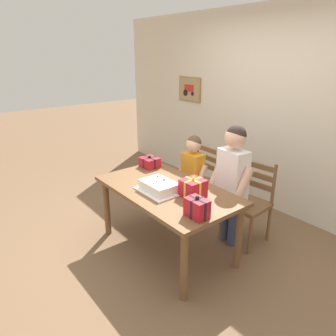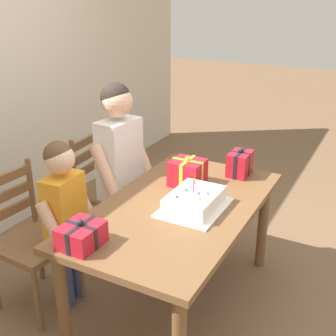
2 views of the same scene
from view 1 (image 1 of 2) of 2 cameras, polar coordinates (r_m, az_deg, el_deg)
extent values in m
plane|color=brown|center=(3.56, -0.20, -14.37)|extent=(20.00, 20.00, 0.00)
cube|color=beige|center=(4.31, 18.80, 9.59)|extent=(6.40, 0.08, 2.60)
cube|color=olive|center=(5.27, 3.96, 14.09)|extent=(0.51, 0.02, 0.39)
cube|color=#9E8456|center=(5.26, 3.88, 14.09)|extent=(0.48, 0.01, 0.36)
cube|color=red|center=(5.26, 3.84, 14.30)|extent=(0.22, 0.01, 0.11)
cylinder|color=black|center=(5.33, 3.20, 13.50)|extent=(0.10, 0.01, 0.10)
cylinder|color=black|center=(5.20, 4.46, 13.30)|extent=(0.06, 0.01, 0.06)
cube|color=brown|center=(3.21, -0.21, -4.02)|extent=(1.52, 0.86, 0.04)
cylinder|color=brown|center=(3.72, -11.07, -7.02)|extent=(0.07, 0.07, 0.68)
cylinder|color=brown|center=(2.76, 2.96, -17.42)|extent=(0.07, 0.07, 0.68)
cylinder|color=brown|center=(4.05, -2.26, -4.28)|extent=(0.07, 0.07, 0.68)
cylinder|color=brown|center=(3.19, 12.71, -12.19)|extent=(0.07, 0.07, 0.68)
cube|color=white|center=(3.14, -1.63, -4.12)|extent=(0.44, 0.34, 0.01)
cube|color=white|center=(3.12, -1.64, -3.27)|extent=(0.36, 0.26, 0.09)
cylinder|color=#E04C9E|center=(3.09, -1.45, -1.89)|extent=(0.01, 0.01, 0.07)
sphere|color=yellow|center=(3.07, -1.46, -1.11)|extent=(0.02, 0.02, 0.02)
sphere|color=green|center=(3.13, -0.84, -2.15)|extent=(0.02, 0.02, 0.02)
sphere|color=blue|center=(3.13, -0.59, -2.18)|extent=(0.02, 0.02, 0.02)
sphere|color=blue|center=(3.09, -2.16, -2.48)|extent=(0.02, 0.02, 0.02)
sphere|color=yellow|center=(3.12, -3.46, -2.27)|extent=(0.02, 0.02, 0.02)
sphere|color=purple|center=(3.21, -1.90, -1.55)|extent=(0.02, 0.02, 0.02)
sphere|color=purple|center=(3.04, -2.61, -2.84)|extent=(0.01, 0.01, 0.01)
sphere|color=orange|center=(3.04, 0.35, -2.86)|extent=(0.01, 0.01, 0.01)
cube|color=red|center=(2.65, 5.29, -7.26)|extent=(0.20, 0.14, 0.16)
cube|color=black|center=(2.65, 5.29, -7.26)|extent=(0.20, 0.02, 0.17)
cube|color=black|center=(2.65, 5.29, -7.26)|extent=(0.02, 0.14, 0.17)
sphere|color=black|center=(2.61, 5.36, -5.37)|extent=(0.04, 0.04, 0.04)
cube|color=red|center=(3.01, 4.56, -3.65)|extent=(0.20, 0.21, 0.17)
cube|color=yellow|center=(3.01, 4.56, -3.65)|extent=(0.20, 0.02, 0.17)
cube|color=yellow|center=(3.01, 4.56, -3.65)|extent=(0.02, 0.22, 0.17)
sphere|color=yellow|center=(2.97, 4.61, -1.91)|extent=(0.04, 0.04, 0.04)
cube|color=red|center=(3.77, -3.35, 1.03)|extent=(0.21, 0.18, 0.12)
cube|color=black|center=(3.77, -3.35, 1.03)|extent=(0.22, 0.02, 0.12)
cube|color=black|center=(3.77, -3.35, 1.03)|extent=(0.02, 0.19, 0.12)
sphere|color=black|center=(3.75, -3.37, 2.08)|extent=(0.04, 0.04, 0.04)
cube|color=brown|center=(4.08, 4.96, -2.48)|extent=(0.44, 0.44, 0.04)
cylinder|color=brown|center=(3.94, 4.52, -7.14)|extent=(0.04, 0.04, 0.43)
cylinder|color=brown|center=(4.20, 1.20, -5.20)|extent=(0.04, 0.04, 0.43)
cylinder|color=brown|center=(4.17, 8.56, -5.67)|extent=(0.04, 0.04, 0.43)
cylinder|color=brown|center=(4.42, 5.17, -3.94)|extent=(0.04, 0.04, 0.43)
cylinder|color=brown|center=(3.98, 8.92, 0.54)|extent=(0.04, 0.04, 0.45)
cylinder|color=brown|center=(4.24, 5.37, 1.97)|extent=(0.04, 0.04, 0.45)
cube|color=brown|center=(4.13, 7.05, 0.40)|extent=(0.36, 0.04, 0.06)
cube|color=brown|center=(4.10, 7.12, 1.87)|extent=(0.36, 0.04, 0.06)
cube|color=brown|center=(4.06, 7.19, 3.38)|extent=(0.36, 0.04, 0.06)
cube|color=brown|center=(3.58, 14.11, -6.45)|extent=(0.45, 0.45, 0.04)
cylinder|color=brown|center=(3.47, 14.65, -11.92)|extent=(0.04, 0.04, 0.43)
cylinder|color=brown|center=(3.65, 9.60, -9.78)|extent=(0.04, 0.04, 0.43)
cylinder|color=brown|center=(3.76, 17.86, -9.59)|extent=(0.04, 0.04, 0.43)
cylinder|color=brown|center=(3.92, 13.04, -7.75)|extent=(0.04, 0.04, 0.43)
cylinder|color=brown|center=(3.55, 18.69, -2.85)|extent=(0.04, 0.04, 0.45)
cylinder|color=brown|center=(3.73, 13.62, -1.22)|extent=(0.04, 0.04, 0.45)
cube|color=brown|center=(3.66, 15.99, -2.99)|extent=(0.36, 0.05, 0.06)
cube|color=brown|center=(3.62, 16.16, -1.36)|extent=(0.36, 0.05, 0.06)
cube|color=brown|center=(3.58, 16.34, 0.32)|extent=(0.36, 0.05, 0.06)
cylinder|color=#38426B|center=(3.57, 11.79, -9.96)|extent=(0.11, 0.11, 0.51)
cylinder|color=#38426B|center=(3.65, 10.25, -9.06)|extent=(0.11, 0.11, 0.51)
cube|color=white|center=(3.38, 11.62, -1.48)|extent=(0.33, 0.23, 0.58)
cylinder|color=#E0B293|center=(3.23, 13.52, -3.04)|extent=(0.11, 0.25, 0.39)
cylinder|color=#E0B293|center=(3.49, 8.90, -0.88)|extent=(0.11, 0.25, 0.39)
sphere|color=#E0B293|center=(3.25, 12.15, 5.40)|extent=(0.22, 0.22, 0.22)
sphere|color=#2D231E|center=(3.25, 12.31, 5.88)|extent=(0.21, 0.21, 0.21)
cylinder|color=#38426B|center=(3.96, 4.96, -7.06)|extent=(0.09, 0.09, 0.42)
cylinder|color=#38426B|center=(4.03, 3.74, -6.50)|extent=(0.09, 0.09, 0.42)
cube|color=orange|center=(3.81, 4.52, -0.77)|extent=(0.27, 0.18, 0.48)
cylinder|color=#E0B293|center=(3.69, 6.02, -1.81)|extent=(0.08, 0.20, 0.32)
cylinder|color=#E0B293|center=(3.90, 2.45, -0.46)|extent=(0.08, 0.20, 0.32)
sphere|color=#E0B293|center=(3.70, 4.67, 4.27)|extent=(0.18, 0.18, 0.18)
sphere|color=brown|center=(3.70, 4.79, 4.63)|extent=(0.17, 0.17, 0.17)
camera|label=2|loc=(4.45, -29.82, 16.43)|focal=46.53mm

